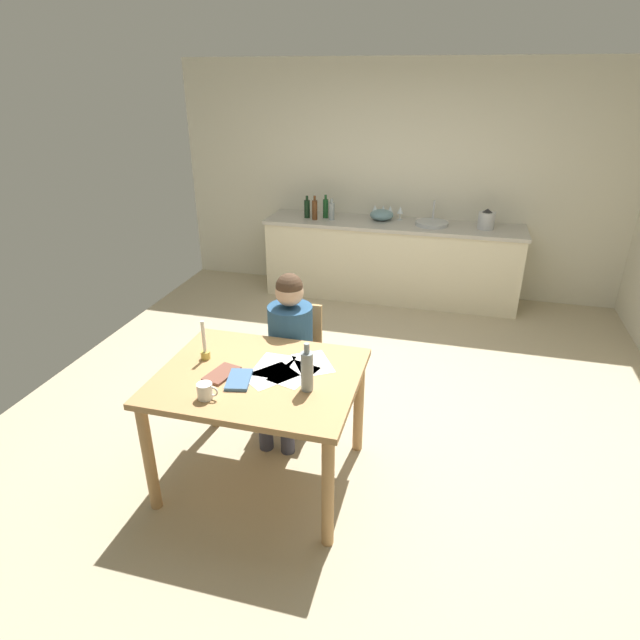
# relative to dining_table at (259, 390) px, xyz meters

# --- Properties ---
(ground_plane) EXTENTS (5.20, 5.20, 0.04)m
(ground_plane) POSITION_rel_dining_table_xyz_m (0.36, 1.08, -0.69)
(ground_plane) COLOR tan
(wall_back) EXTENTS (5.20, 0.12, 2.60)m
(wall_back) POSITION_rel_dining_table_xyz_m (0.36, 3.68, 0.63)
(wall_back) COLOR beige
(wall_back) RESTS_ON ground
(kitchen_counter) EXTENTS (2.91, 0.64, 0.90)m
(kitchen_counter) POSITION_rel_dining_table_xyz_m (0.36, 3.32, -0.22)
(kitchen_counter) COLOR beige
(kitchen_counter) RESTS_ON ground
(dining_table) EXTENTS (1.21, 0.99, 0.78)m
(dining_table) POSITION_rel_dining_table_xyz_m (0.00, 0.00, 0.00)
(dining_table) COLOR tan
(dining_table) RESTS_ON ground
(chair_at_table) EXTENTS (0.41, 0.41, 0.89)m
(chair_at_table) POSITION_rel_dining_table_xyz_m (-0.01, 0.73, -0.17)
(chair_at_table) COLOR tan
(chair_at_table) RESTS_ON ground
(person_seated) EXTENTS (0.32, 0.59, 1.19)m
(person_seated) POSITION_rel_dining_table_xyz_m (-0.01, 0.59, 0.01)
(person_seated) COLOR navy
(person_seated) RESTS_ON ground
(coffee_mug) EXTENTS (0.12, 0.09, 0.09)m
(coffee_mug) POSITION_rel_dining_table_xyz_m (-0.19, -0.32, 0.16)
(coffee_mug) COLOR white
(coffee_mug) RESTS_ON dining_table
(candlestick) EXTENTS (0.06, 0.06, 0.26)m
(candlestick) POSITION_rel_dining_table_xyz_m (-0.39, 0.09, 0.18)
(candlestick) COLOR gold
(candlestick) RESTS_ON dining_table
(book_magazine) EXTENTS (0.18, 0.25, 0.02)m
(book_magazine) POSITION_rel_dining_table_xyz_m (-0.21, -0.07, 0.12)
(book_magazine) COLOR brown
(book_magazine) RESTS_ON dining_table
(book_cookery) EXTENTS (0.18, 0.25, 0.02)m
(book_cookery) POSITION_rel_dining_table_xyz_m (-0.08, -0.11, 0.12)
(book_cookery) COLOR #3F648D
(book_cookery) RESTS_ON dining_table
(paper_letter) EXTENTS (0.35, 0.36, 0.00)m
(paper_letter) POSITION_rel_dining_table_xyz_m (0.08, -0.00, 0.11)
(paper_letter) COLOR white
(paper_letter) RESTS_ON dining_table
(paper_bill) EXTENTS (0.33, 0.36, 0.00)m
(paper_bill) POSITION_rel_dining_table_xyz_m (0.28, 0.21, 0.11)
(paper_bill) COLOR white
(paper_bill) RESTS_ON dining_table
(paper_envelope) EXTENTS (0.29, 0.34, 0.00)m
(paper_envelope) POSITION_rel_dining_table_xyz_m (0.21, 0.06, 0.11)
(paper_envelope) COLOR white
(paper_envelope) RESTS_ON dining_table
(paper_receipt) EXTENTS (0.22, 0.30, 0.00)m
(paper_receipt) POSITION_rel_dining_table_xyz_m (0.05, 0.12, 0.11)
(paper_receipt) COLOR white
(paper_receipt) RESTS_ON dining_table
(wine_bottle_on_table) EXTENTS (0.07, 0.07, 0.30)m
(wine_bottle_on_table) POSITION_rel_dining_table_xyz_m (0.33, -0.09, 0.24)
(wine_bottle_on_table) COLOR #8C999E
(wine_bottle_on_table) RESTS_ON dining_table
(sink_unit) EXTENTS (0.36, 0.36, 0.24)m
(sink_unit) POSITION_rel_dining_table_xyz_m (0.79, 3.32, 0.25)
(sink_unit) COLOR #B2B7BC
(sink_unit) RESTS_ON kitchen_counter
(bottle_oil) EXTENTS (0.07, 0.07, 0.25)m
(bottle_oil) POSITION_rel_dining_table_xyz_m (-0.64, 3.29, 0.34)
(bottle_oil) COLOR black
(bottle_oil) RESTS_ON kitchen_counter
(bottle_vinegar) EXTENTS (0.06, 0.06, 0.27)m
(bottle_vinegar) POSITION_rel_dining_table_xyz_m (-0.53, 3.22, 0.35)
(bottle_vinegar) COLOR #593319
(bottle_vinegar) RESTS_ON kitchen_counter
(bottle_wine_red) EXTENTS (0.06, 0.06, 0.26)m
(bottle_wine_red) POSITION_rel_dining_table_xyz_m (-0.43, 3.34, 0.34)
(bottle_wine_red) COLOR #194C23
(bottle_wine_red) RESTS_ON kitchen_counter
(bottle_sauce) EXTENTS (0.07, 0.07, 0.24)m
(bottle_sauce) POSITION_rel_dining_table_xyz_m (-0.34, 3.26, 0.33)
(bottle_sauce) COLOR #8C999E
(bottle_sauce) RESTS_ON kitchen_counter
(mixing_bowl) EXTENTS (0.27, 0.27, 0.12)m
(mixing_bowl) POSITION_rel_dining_table_xyz_m (0.22, 3.40, 0.29)
(mixing_bowl) COLOR #668C99
(mixing_bowl) RESTS_ON kitchen_counter
(stovetop_kettle) EXTENTS (0.18, 0.18, 0.22)m
(stovetop_kettle) POSITION_rel_dining_table_xyz_m (1.36, 3.32, 0.33)
(stovetop_kettle) COLOR #B7BABF
(stovetop_kettle) RESTS_ON kitchen_counter
(wine_glass_near_sink) EXTENTS (0.07, 0.07, 0.15)m
(wine_glass_near_sink) POSITION_rel_dining_table_xyz_m (0.42, 3.47, 0.34)
(wine_glass_near_sink) COLOR silver
(wine_glass_near_sink) RESTS_ON kitchen_counter
(wine_glass_by_kettle) EXTENTS (0.07, 0.07, 0.15)m
(wine_glass_by_kettle) POSITION_rel_dining_table_xyz_m (0.30, 3.47, 0.34)
(wine_glass_by_kettle) COLOR silver
(wine_glass_by_kettle) RESTS_ON kitchen_counter
(wine_glass_back_left) EXTENTS (0.07, 0.07, 0.15)m
(wine_glass_back_left) POSITION_rel_dining_table_xyz_m (0.22, 3.47, 0.34)
(wine_glass_back_left) COLOR silver
(wine_glass_back_left) RESTS_ON kitchen_counter
(wine_glass_back_right) EXTENTS (0.07, 0.07, 0.15)m
(wine_glass_back_right) POSITION_rel_dining_table_xyz_m (0.12, 3.47, 0.34)
(wine_glass_back_right) COLOR silver
(wine_glass_back_right) RESTS_ON kitchen_counter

